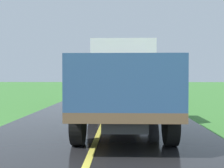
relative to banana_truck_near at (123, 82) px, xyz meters
The scene contains 2 objects.
banana_truck_near is the anchor object (origin of this frame).
banana_truck_far 10.17m from the banana_truck_near, 91.16° to the left, with size 2.38×5.81×2.80m.
Camera 1 is at (0.61, 3.52, 1.64)m, focal length 46.29 mm.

